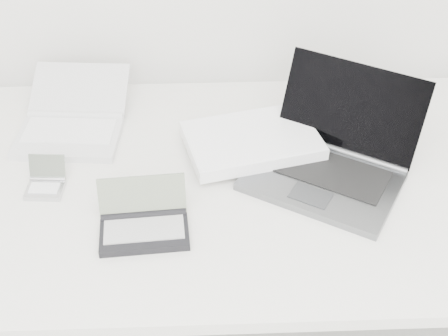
{
  "coord_description": "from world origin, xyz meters",
  "views": [
    {
      "loc": [
        -0.07,
        0.48,
        1.65
      ],
      "look_at": [
        -0.03,
        1.51,
        0.79
      ],
      "focal_mm": 50.0,
      "sensor_mm": 36.0,
      "label": 1
    }
  ],
  "objects_px": {
    "laptop_large": "(291,150)",
    "palmtop_charcoal": "(144,224)",
    "netbook_open_white": "(72,123)",
    "desk": "(236,192)"
  },
  "relations": [
    {
      "from": "laptop_large",
      "to": "palmtop_charcoal",
      "type": "xyz_separation_m",
      "value": [
        -0.32,
        -0.21,
        -0.02
      ]
    },
    {
      "from": "palmtop_charcoal",
      "to": "laptop_large",
      "type": "bearing_deg",
      "value": 28.87
    },
    {
      "from": "desk",
      "to": "palmtop_charcoal",
      "type": "xyz_separation_m",
      "value": [
        -0.2,
        -0.16,
        0.07
      ]
    },
    {
      "from": "laptop_large",
      "to": "palmtop_charcoal",
      "type": "height_order",
      "value": "laptop_large"
    },
    {
      "from": "palmtop_charcoal",
      "to": "desk",
      "type": "bearing_deg",
      "value": 35.14
    },
    {
      "from": "netbook_open_white",
      "to": "laptop_large",
      "type": "bearing_deg",
      "value": -11.0
    },
    {
      "from": "desk",
      "to": "netbook_open_white",
      "type": "distance_m",
      "value": 0.45
    },
    {
      "from": "desk",
      "to": "palmtop_charcoal",
      "type": "distance_m",
      "value": 0.26
    },
    {
      "from": "desk",
      "to": "palmtop_charcoal",
      "type": "height_order",
      "value": "palmtop_charcoal"
    },
    {
      "from": "laptop_large",
      "to": "netbook_open_white",
      "type": "bearing_deg",
      "value": -164.67
    }
  ]
}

